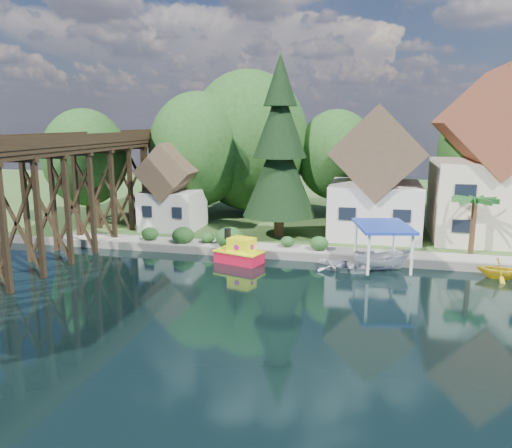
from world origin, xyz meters
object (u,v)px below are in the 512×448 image
object	(u,v)px
trestle_bridge	(62,187)
boat_yellow	(500,267)
boat_white_a	(344,264)
shed	(173,192)
conifer	(280,151)
boat_canopy	(382,251)
house_center	(489,168)
house_left	(375,181)
palm_tree	(475,202)
tugboat	(240,253)

from	to	relation	value
trestle_bridge	boat_yellow	bearing A→B (deg)	2.85
boat_white_a	shed	bearing A→B (deg)	81.84
conifer	boat_canopy	distance (m)	12.37
house_center	boat_yellow	distance (m)	11.33
trestle_bridge	boat_yellow	world-z (taller)	trestle_bridge
boat_white_a	house_center	bearing A→B (deg)	-28.01
boat_canopy	boat_white_a	bearing A→B (deg)	-166.70
house_left	palm_tree	world-z (taller)	house_left
shed	conifer	distance (m)	10.95
house_left	boat_canopy	bearing A→B (deg)	-86.21
house_left	shed	size ratio (longest dim) A/B	1.40
conifer	house_left	bearing A→B (deg)	19.15
house_center	tugboat	bearing A→B (deg)	-151.37
trestle_bridge	boat_yellow	xyz separation A→B (m)	(31.20, 1.56, -4.60)
trestle_bridge	house_center	world-z (taller)	house_center
house_center	shed	world-z (taller)	house_center
house_center	boat_yellow	xyz separation A→B (m)	(-0.80, -9.77, -5.67)
trestle_bridge	house_left	xyz separation A→B (m)	(23.00, 10.83, -0.21)
house_center	palm_tree	size ratio (longest dim) A/B	3.08
shed	boat_yellow	xyz separation A→B (m)	(26.20, -7.77, -3.08)
house_left	conifer	world-z (taller)	conifer
tugboat	boat_canopy	world-z (taller)	boat_canopy
palm_tree	house_left	bearing A→B (deg)	144.55
house_left	boat_white_a	xyz separation A→B (m)	(-1.95, -9.72, -4.73)
boat_canopy	tugboat	bearing A→B (deg)	-177.28
house_left	boat_yellow	distance (m)	13.14
shed	tugboat	distance (m)	12.14
trestle_bridge	house_left	bearing A→B (deg)	25.21
boat_white_a	boat_yellow	world-z (taller)	boat_yellow
boat_yellow	palm_tree	bearing A→B (deg)	24.07
house_left	boat_yellow	size ratio (longest dim) A/B	3.89
house_center	boat_white_a	xyz separation A→B (m)	(-10.95, -10.22, -6.00)
shed	tugboat	xyz separation A→B (m)	(8.50, -8.10, -3.08)
boat_yellow	house_center	bearing A→B (deg)	4.89
palm_tree	house_center	bearing A→B (deg)	71.27
tugboat	boat_canopy	xyz separation A→B (m)	(10.11, 0.48, 0.64)
tugboat	boat_canopy	size ratio (longest dim) A/B	0.68
boat_white_a	boat_canopy	distance (m)	2.80
palm_tree	conifer	bearing A→B (deg)	171.14
house_center	palm_tree	distance (m)	6.20
trestle_bridge	boat_white_a	world-z (taller)	trestle_bridge
shed	boat_white_a	size ratio (longest dim) A/B	1.97
house_center	shed	bearing A→B (deg)	-175.76
trestle_bridge	boat_white_a	bearing A→B (deg)	3.01
trestle_bridge	conifer	size ratio (longest dim) A/B	2.93
tugboat	boat_white_a	xyz separation A→B (m)	(7.55, -0.12, -0.34)
trestle_bridge	boat_canopy	size ratio (longest dim) A/B	7.83
house_left	house_center	size ratio (longest dim) A/B	0.79
house_center	boat_white_a	distance (m)	16.14
house_left	boat_yellow	xyz separation A→B (m)	(8.20, -9.27, -4.39)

